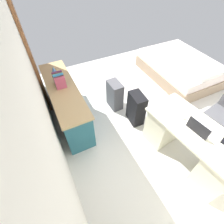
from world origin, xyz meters
name	(u,v)px	position (x,y,z in m)	size (l,w,h in m)	color
ground_plane	(160,113)	(0.00, 0.00, 0.00)	(5.19, 5.19, 0.00)	silver
wall_back	(33,92)	(0.00, 2.09, 1.37)	(4.19, 0.10, 2.74)	white
door_wooden	(31,57)	(1.55, 2.01, 1.02)	(0.88, 0.05, 2.04)	brown
desk	(190,143)	(-0.95, 0.27, 0.38)	(1.51, 0.83, 0.73)	beige
office_chair	(223,116)	(-0.82, -0.61, 0.42)	(0.52, 0.52, 0.94)	black
credenza	(66,103)	(0.76, 1.71, 0.38)	(1.80, 0.48, 0.76)	#235B6B
bed	(180,68)	(0.88, -1.25, 0.24)	(1.91, 1.42, 0.58)	gray
suitcase_black	(136,109)	(0.09, 0.57, 0.33)	(0.36, 0.22, 0.65)	black
suitcase_spare_grey	(115,95)	(0.63, 0.74, 0.30)	(0.36, 0.22, 0.60)	#4C4C51
laptop	(199,129)	(-0.96, 0.29, 0.78)	(0.33, 0.26, 0.21)	silver
computer_mouse	(185,117)	(-0.70, 0.29, 0.74)	(0.06, 0.10, 0.03)	white
book_row	(59,80)	(0.82, 1.71, 0.87)	(0.23, 0.17, 0.24)	#B1465F
figurine_small	(54,69)	(1.30, 1.71, 0.81)	(0.08, 0.08, 0.11)	#4C7FBF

